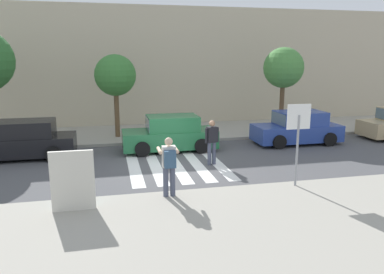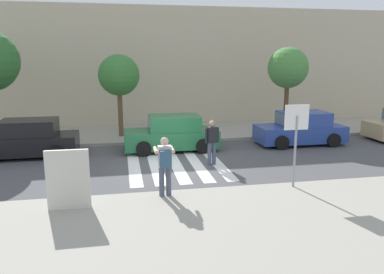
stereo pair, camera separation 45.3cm
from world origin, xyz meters
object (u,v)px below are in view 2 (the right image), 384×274
object	(u,v)px
parked_car_green	(172,134)
parked_car_blue	(301,129)
street_tree_east	(288,68)
stop_sign	(296,128)
advertising_board	(68,180)
street_tree_center	(119,76)
photographer_with_backpack	(165,162)
pedestrian_crossing	(212,140)
parked_car_black	(27,140)

from	to	relation	value
parked_car_green	parked_car_blue	xyz separation A→B (m)	(6.14, -0.00, 0.00)
parked_car_green	street_tree_east	size ratio (longest dim) A/B	0.92
stop_sign	advertising_board	distance (m)	6.67
parked_car_green	advertising_board	size ratio (longest dim) A/B	2.56
stop_sign	street_tree_center	bearing A→B (deg)	120.86
street_tree_center	advertising_board	distance (m)	9.55
parked_car_blue	advertising_board	size ratio (longest dim) A/B	2.56
stop_sign	street_tree_east	bearing A→B (deg)	67.15
parked_car_green	street_tree_east	distance (m)	7.33
photographer_with_backpack	stop_sign	bearing A→B (deg)	1.16
stop_sign	advertising_board	size ratio (longest dim) A/B	1.59
stop_sign	pedestrian_crossing	distance (m)	3.86
stop_sign	street_tree_east	size ratio (longest dim) A/B	0.57
parked_car_green	parked_car_blue	bearing A→B (deg)	-0.00
street_tree_center	advertising_board	bearing A→B (deg)	-98.59
pedestrian_crossing	stop_sign	bearing A→B (deg)	-61.25
photographer_with_backpack	street_tree_east	distance (m)	11.31
stop_sign	street_tree_center	distance (m)	10.17
photographer_with_backpack	advertising_board	size ratio (longest dim) A/B	1.08
stop_sign	photographer_with_backpack	xyz separation A→B (m)	(-3.98, -0.08, -0.83)
photographer_with_backpack	parked_car_green	bearing A→B (deg)	80.29
parked_car_blue	advertising_board	bearing A→B (deg)	-146.84
pedestrian_crossing	street_tree_center	size ratio (longest dim) A/B	0.42
photographer_with_backpack	parked_car_blue	size ratio (longest dim) A/B	0.42
photographer_with_backpack	advertising_board	world-z (taller)	photographer_with_backpack
parked_car_blue	street_tree_east	xyz separation A→B (m)	(0.26, 2.28, 2.76)
stop_sign	parked_car_green	distance (m)	6.69
photographer_with_backpack	parked_car_green	xyz separation A→B (m)	(1.02, 5.94, -0.44)
pedestrian_crossing	parked_car_black	xyz separation A→B (m)	(-7.23, 2.59, -0.25)
parked_car_black	parked_car_blue	size ratio (longest dim) A/B	1.00
parked_car_black	parked_car_green	bearing A→B (deg)	0.00
street_tree_center	street_tree_east	bearing A→B (deg)	-3.57
stop_sign	pedestrian_crossing	bearing A→B (deg)	118.75
street_tree_east	pedestrian_crossing	bearing A→B (deg)	-136.93
parked_car_green	street_tree_east	bearing A→B (deg)	19.63
pedestrian_crossing	street_tree_east	distance (m)	7.57
parked_car_black	street_tree_center	world-z (taller)	street_tree_center
parked_car_blue	street_tree_center	world-z (taller)	street_tree_center
pedestrian_crossing	advertising_board	size ratio (longest dim) A/B	1.08
pedestrian_crossing	parked_car_blue	xyz separation A→B (m)	(4.96, 2.59, -0.25)
parked_car_black	street_tree_east	size ratio (longest dim) A/B	0.92
parked_car_green	street_tree_center	bearing A→B (deg)	128.17
photographer_with_backpack	pedestrian_crossing	size ratio (longest dim) A/B	1.00
pedestrian_crossing	street_tree_center	bearing A→B (deg)	122.10
stop_sign	photographer_with_backpack	distance (m)	4.07
pedestrian_crossing	street_tree_east	world-z (taller)	street_tree_east
parked_car_black	street_tree_east	xyz separation A→B (m)	(12.45, 2.28, 2.76)
stop_sign	street_tree_center	world-z (taller)	street_tree_center
parked_car_blue	street_tree_east	bearing A→B (deg)	83.61
parked_car_black	street_tree_east	bearing A→B (deg)	10.39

